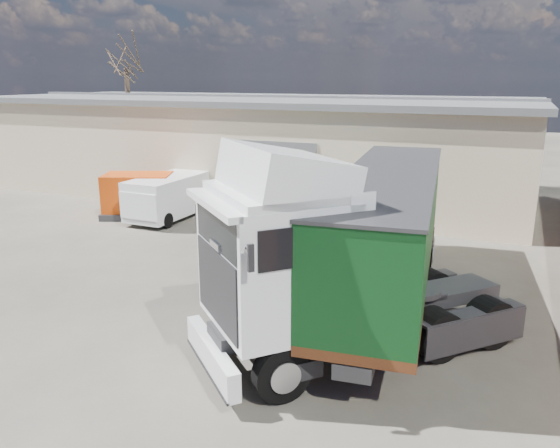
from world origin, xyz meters
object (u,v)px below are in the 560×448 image
at_px(bare_tree, 125,55).
at_px(panel_van, 169,197).
at_px(tractor_unit, 315,273).
at_px(box_trailer, 388,224).
at_px(orange_skip, 139,198).

bearing_deg(bare_tree, panel_van, -46.25).
relative_size(tractor_unit, box_trailer, 0.63).
xyz_separation_m(bare_tree, tractor_unit, (22.16, -21.71, -5.77)).
height_order(panel_van, orange_skip, orange_skip).
height_order(bare_tree, box_trailer, bare_tree).
bearing_deg(bare_tree, tractor_unit, -44.41).
relative_size(tractor_unit, orange_skip, 1.96).
distance_m(panel_van, orange_skip, 1.55).
xyz_separation_m(bare_tree, orange_skip, (9.93, -12.23, -7.03)).
bearing_deg(tractor_unit, panel_van, -179.70).
relative_size(bare_tree, orange_skip, 2.53).
bearing_deg(box_trailer, bare_tree, 136.06).
bearing_deg(box_trailer, tractor_unit, -106.75).
height_order(box_trailer, panel_van, box_trailer).
xyz_separation_m(tractor_unit, box_trailer, (0.75, 4.08, 0.21)).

